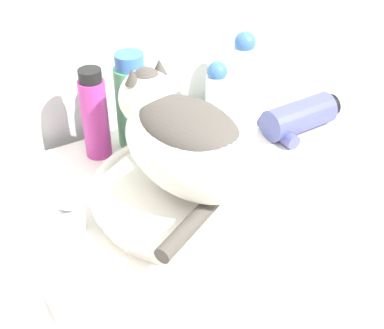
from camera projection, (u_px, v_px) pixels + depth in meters
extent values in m
cylinder|color=white|center=(188.00, 194.00, 0.99)|extent=(0.35, 0.35, 0.03)
torus|color=white|center=(188.00, 187.00, 0.98)|extent=(0.37, 0.37, 0.02)
ellipsoid|color=silver|center=(188.00, 147.00, 0.93)|extent=(0.22, 0.32, 0.16)
ellipsoid|color=#47423D|center=(188.00, 126.00, 0.91)|extent=(0.17, 0.24, 0.07)
sphere|color=silver|center=(147.00, 98.00, 0.98)|extent=(0.11, 0.11, 0.11)
sphere|color=#47423D|center=(147.00, 83.00, 0.96)|extent=(0.06, 0.06, 0.06)
cone|color=#47423D|center=(159.00, 67.00, 0.96)|extent=(0.03, 0.03, 0.03)
cone|color=#47423D|center=(132.00, 76.00, 0.93)|extent=(0.03, 0.03, 0.03)
cylinder|color=#47423D|center=(191.00, 225.00, 0.87)|extent=(0.16, 0.10, 0.03)
cylinder|color=silver|center=(72.00, 218.00, 0.92)|extent=(0.04, 0.04, 0.05)
cylinder|color=silver|center=(100.00, 185.00, 0.91)|extent=(0.12, 0.04, 0.08)
sphere|color=silver|center=(68.00, 193.00, 0.89)|extent=(0.06, 0.06, 0.06)
cylinder|color=silver|center=(216.00, 97.00, 1.22)|extent=(0.05, 0.05, 0.10)
sphere|color=#3866AD|center=(217.00, 71.00, 1.18)|extent=(0.05, 0.05, 0.05)
cylinder|color=#B2338C|center=(95.00, 119.00, 1.08)|extent=(0.05, 0.05, 0.17)
cylinder|color=black|center=(90.00, 76.00, 1.02)|extent=(0.05, 0.05, 0.02)
cylinder|color=#4CA366|center=(133.00, 107.00, 1.11)|extent=(0.07, 0.07, 0.18)
cylinder|color=#3866AD|center=(129.00, 61.00, 1.05)|extent=(0.06, 0.06, 0.03)
cylinder|color=white|center=(243.00, 79.00, 1.23)|extent=(0.05, 0.05, 0.16)
sphere|color=#3866AD|center=(245.00, 42.00, 1.18)|extent=(0.05, 0.05, 0.05)
cylinder|color=#474C8C|center=(299.00, 117.00, 1.18)|extent=(0.17, 0.07, 0.07)
cylinder|color=#474C8C|center=(278.00, 131.00, 1.17)|extent=(0.03, 0.11, 0.03)
cylinder|color=black|center=(330.00, 106.00, 1.22)|extent=(0.02, 0.05, 0.05)
cube|color=silver|center=(70.00, 297.00, 0.80)|extent=(0.07, 0.06, 0.02)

